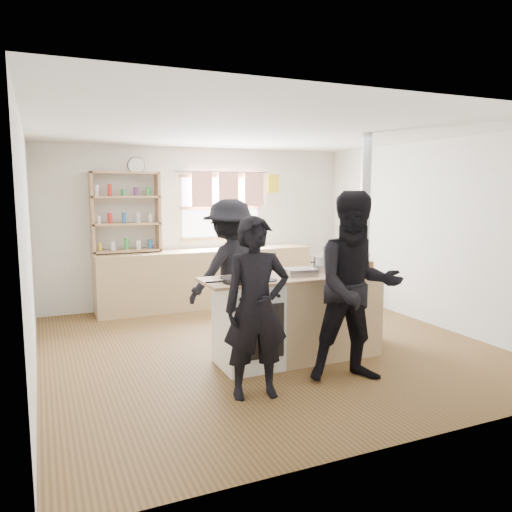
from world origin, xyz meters
name	(u,v)px	position (x,y,z in m)	size (l,w,h in m)	color
ground	(265,346)	(0.00, 0.00, -0.01)	(5.00, 5.00, 0.01)	brown
back_counter	(207,278)	(0.00, 2.22, 0.45)	(3.40, 0.55, 0.90)	tan
shelving_unit	(126,212)	(-1.20, 2.34, 1.51)	(1.00, 0.28, 1.20)	tan
thermos	(263,238)	(0.99, 2.22, 1.05)	(0.10, 0.10, 0.31)	silver
cooking_island	(298,317)	(0.14, -0.55, 0.47)	(1.97, 0.64, 0.93)	white
skillet_greens	(239,280)	(-0.60, -0.68, 0.96)	(0.35, 0.35, 0.05)	black
roast_tray	(300,271)	(0.16, -0.56, 0.97)	(0.36, 0.30, 0.07)	silver
stockpot_stove	(253,268)	(-0.32, -0.39, 1.01)	(0.22, 0.22, 0.18)	#B9B9BC
stockpot_counter	(324,264)	(0.51, -0.47, 1.02)	(0.27, 0.27, 0.20)	silver
bread_board	(362,267)	(0.90, -0.65, 0.98)	(0.32, 0.26, 0.12)	tan
flue_heater	(363,288)	(1.16, -0.31, 0.66)	(0.35, 0.35, 2.50)	black
person_near_left	(256,308)	(-0.67, -1.28, 0.81)	(0.59, 0.39, 1.63)	black
person_near_right	(357,287)	(0.36, -1.32, 0.92)	(0.89, 0.70, 1.84)	black
person_far	(230,271)	(-0.31, 0.33, 0.87)	(1.12, 0.64, 1.73)	black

